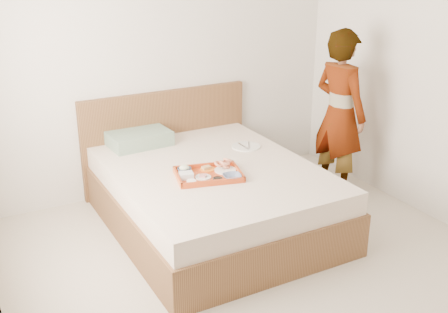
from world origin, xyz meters
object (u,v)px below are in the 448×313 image
bed (213,197)px  tray (208,174)px  dinner_plate (246,146)px  person (340,114)px

bed → tray: bearing=-127.2°
tray → dinner_plate: (0.60, 0.44, -0.02)m
bed → tray: 0.35m
bed → dinner_plate: 0.62m
bed → tray: size_ratio=4.00×
person → tray: bearing=90.3°
dinner_plate → tray: bearing=-143.8°
tray → bed: bearing=66.8°
bed → dinner_plate: dinner_plate is taller
bed → tray: tray is taller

